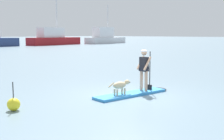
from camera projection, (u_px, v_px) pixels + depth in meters
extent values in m
plane|color=slate|center=(131.00, 95.00, 11.46)|extent=(400.00, 400.00, 0.00)
cube|color=#338CD8|center=(131.00, 94.00, 11.46)|extent=(3.28, 1.10, 0.10)
ellipsoid|color=black|center=(159.00, 89.00, 12.48)|extent=(0.64, 0.73, 0.10)
cylinder|color=tan|center=(141.00, 80.00, 11.94)|extent=(0.12, 0.12, 0.80)
cylinder|color=tan|center=(146.00, 81.00, 11.74)|extent=(0.12, 0.12, 0.80)
cube|color=black|center=(144.00, 69.00, 11.78)|extent=(0.26, 0.38, 0.20)
cube|color=black|center=(144.00, 64.00, 11.76)|extent=(0.24, 0.36, 0.55)
sphere|color=tan|center=(144.00, 53.00, 11.70)|extent=(0.22, 0.22, 0.22)
ellipsoid|color=white|center=(144.00, 51.00, 11.70)|extent=(0.23, 0.23, 0.11)
cylinder|color=tan|center=(140.00, 63.00, 11.90)|extent=(0.43, 0.14, 0.54)
cylinder|color=tan|center=(147.00, 63.00, 11.61)|extent=(0.43, 0.14, 0.54)
cylinder|color=black|center=(150.00, 71.00, 12.02)|extent=(0.04, 0.04, 1.55)
cube|color=black|center=(150.00, 87.00, 12.10)|extent=(0.10, 0.19, 0.20)
ellipsoid|color=#CCB78C|center=(120.00, 85.00, 11.03)|extent=(0.64, 0.30, 0.26)
ellipsoid|color=#CCB78C|center=(127.00, 82.00, 11.26)|extent=(0.24, 0.19, 0.18)
ellipsoid|color=gray|center=(129.00, 82.00, 11.33)|extent=(0.13, 0.09, 0.08)
cylinder|color=#CCB78C|center=(111.00, 85.00, 10.77)|extent=(0.27, 0.08, 0.18)
cylinder|color=#CCB78C|center=(122.00, 91.00, 11.24)|extent=(0.07, 0.07, 0.23)
cylinder|color=#CCB78C|center=(125.00, 91.00, 11.12)|extent=(0.07, 0.07, 0.23)
cylinder|color=#CCB78C|center=(115.00, 92.00, 11.00)|extent=(0.07, 0.07, 0.23)
cylinder|color=#CCB78C|center=(117.00, 93.00, 10.89)|extent=(0.07, 0.07, 0.23)
cube|color=maroon|center=(55.00, 41.00, 62.49)|extent=(12.70, 4.45, 1.56)
cube|color=silver|center=(51.00, 33.00, 61.59)|extent=(5.82, 2.93, 2.05)
cylinder|color=silver|center=(57.00, 19.00, 62.37)|extent=(0.20, 0.20, 7.79)
cylinder|color=silver|center=(51.00, 32.00, 61.57)|extent=(4.34, 0.61, 0.14)
cube|color=silver|center=(106.00, 40.00, 71.19)|extent=(12.46, 4.46, 1.46)
cube|color=silver|center=(103.00, 32.00, 70.29)|extent=(5.71, 2.92, 2.40)
cylinder|color=silver|center=(108.00, 21.00, 71.08)|extent=(0.20, 0.20, 7.66)
cylinder|color=silver|center=(103.00, 32.00, 70.29)|extent=(4.25, 0.64, 0.14)
sphere|color=yellow|center=(14.00, 104.00, 9.15)|extent=(0.40, 0.40, 0.40)
cylinder|color=black|center=(13.00, 90.00, 9.09)|extent=(0.03, 0.03, 0.50)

